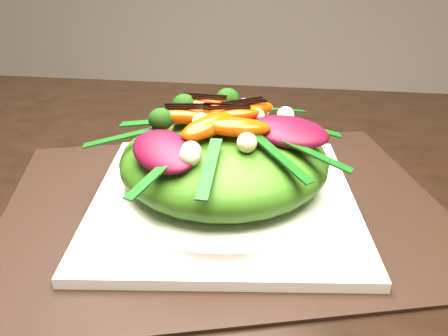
# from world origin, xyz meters

# --- Properties ---
(dining_table) EXTENTS (1.60, 0.90, 0.75)m
(dining_table) POSITION_xyz_m (0.00, 0.00, 0.73)
(dining_table) COLOR black
(dining_table) RESTS_ON floor
(placemat) EXTENTS (0.56, 0.48, 0.00)m
(placemat) POSITION_xyz_m (0.22, -0.01, 0.75)
(placemat) COLOR black
(placemat) RESTS_ON dining_table
(plate_base) EXTENTS (0.32, 0.32, 0.01)m
(plate_base) POSITION_xyz_m (0.22, -0.01, 0.76)
(plate_base) COLOR white
(plate_base) RESTS_ON placemat
(salad_bowl) EXTENTS (0.27, 0.27, 0.02)m
(salad_bowl) POSITION_xyz_m (0.22, -0.01, 0.77)
(salad_bowl) COLOR white
(salad_bowl) RESTS_ON plate_base
(lettuce_mound) EXTENTS (0.23, 0.23, 0.07)m
(lettuce_mound) POSITION_xyz_m (0.22, -0.01, 0.81)
(lettuce_mound) COLOR #376713
(lettuce_mound) RESTS_ON salad_bowl
(radicchio_leaf) EXTENTS (0.08, 0.05, 0.02)m
(radicchio_leaf) POSITION_xyz_m (0.28, -0.02, 0.85)
(radicchio_leaf) COLOR #460718
(radicchio_leaf) RESTS_ON lettuce_mound
(orange_segment) EXTENTS (0.07, 0.06, 0.02)m
(orange_segment) POSITION_xyz_m (0.22, 0.01, 0.85)
(orange_segment) COLOR red
(orange_segment) RESTS_ON lettuce_mound
(broccoli_floret) EXTENTS (0.05, 0.05, 0.04)m
(broccoli_floret) POSITION_xyz_m (0.16, 0.01, 0.86)
(broccoli_floret) COLOR #0E3409
(broccoli_floret) RESTS_ON lettuce_mound
(macadamia_nut) EXTENTS (0.02, 0.02, 0.02)m
(macadamia_nut) POSITION_xyz_m (0.24, -0.05, 0.85)
(macadamia_nut) COLOR beige
(macadamia_nut) RESTS_ON lettuce_mound
(balsamic_drizzle) EXTENTS (0.04, 0.03, 0.00)m
(balsamic_drizzle) POSITION_xyz_m (0.22, 0.01, 0.86)
(balsamic_drizzle) COLOR black
(balsamic_drizzle) RESTS_ON orange_segment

